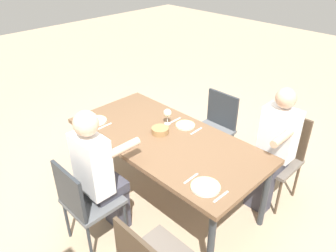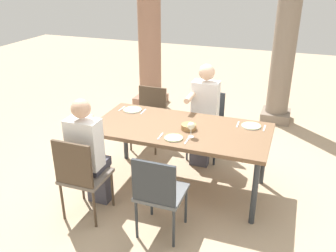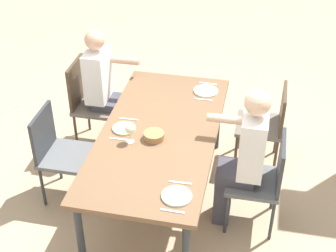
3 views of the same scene
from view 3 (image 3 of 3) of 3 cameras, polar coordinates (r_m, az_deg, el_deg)
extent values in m
plane|color=tan|center=(4.69, -0.95, -8.47)|extent=(16.00, 16.00, 0.00)
cube|color=brown|center=(4.20, -1.04, -0.96)|extent=(1.99, 0.96, 0.04)
cylinder|color=#2D3338|center=(5.12, 5.67, 0.86)|extent=(0.06, 0.06, 0.73)
cylinder|color=#2D3338|center=(5.24, -3.09, 1.88)|extent=(0.06, 0.06, 0.73)
cylinder|color=#2D3338|center=(3.91, -9.94, -12.63)|extent=(0.06, 0.06, 0.73)
cube|color=#6A6158|center=(4.93, 10.34, 0.07)|extent=(0.44, 0.44, 0.04)
cube|color=#473828|center=(4.83, 12.95, 1.80)|extent=(0.42, 0.03, 0.41)
cylinder|color=#473828|center=(5.22, 8.13, -0.61)|extent=(0.03, 0.03, 0.43)
cylinder|color=#473828|center=(4.92, 7.73, -3.12)|extent=(0.03, 0.03, 0.43)
cylinder|color=#473828|center=(5.23, 12.27, -1.10)|extent=(0.03, 0.03, 0.43)
cylinder|color=#473828|center=(4.92, 12.13, -3.64)|extent=(0.03, 0.03, 0.43)
cube|color=#6A6158|center=(5.18, -8.04, 2.28)|extent=(0.44, 0.44, 0.04)
cube|color=#473828|center=(5.12, -10.38, 4.78)|extent=(0.42, 0.03, 0.48)
cylinder|color=#473828|center=(5.11, -6.49, -1.30)|extent=(0.03, 0.03, 0.44)
cylinder|color=#473828|center=(5.41, -5.30, 1.03)|extent=(0.03, 0.03, 0.44)
cylinder|color=#473828|center=(5.23, -10.46, -0.78)|extent=(0.03, 0.03, 0.44)
cylinder|color=#473828|center=(5.52, -9.09, 1.47)|extent=(0.03, 0.03, 0.44)
cube|color=#5B5E61|center=(4.26, 9.67, -6.26)|extent=(0.44, 0.44, 0.04)
cube|color=#2D3338|center=(4.13, 12.73, -4.28)|extent=(0.42, 0.03, 0.44)
cylinder|color=#2D3338|center=(4.56, 7.17, -6.63)|extent=(0.03, 0.03, 0.43)
cylinder|color=#2D3338|center=(4.28, 6.63, -9.95)|extent=(0.03, 0.03, 0.43)
cylinder|color=#2D3338|center=(4.56, 11.94, -7.19)|extent=(0.03, 0.03, 0.43)
cylinder|color=#2D3338|center=(4.29, 11.76, -10.55)|extent=(0.03, 0.03, 0.43)
cube|color=#5B5E61|center=(4.55, -11.40, -3.39)|extent=(0.44, 0.44, 0.04)
cube|color=#2D3338|center=(4.50, -14.08, -0.84)|extent=(0.42, 0.03, 0.44)
cylinder|color=#2D3338|center=(4.50, -9.68, -7.52)|extent=(0.03, 0.03, 0.43)
cylinder|color=#2D3338|center=(4.77, -8.13, -4.53)|extent=(0.03, 0.03, 0.43)
cylinder|color=#2D3338|center=(4.64, -14.11, -6.75)|extent=(0.03, 0.03, 0.43)
cylinder|color=#2D3338|center=(4.90, -12.35, -3.89)|extent=(0.03, 0.03, 0.43)
cube|color=#3F3F4C|center=(4.41, 6.28, -8.01)|extent=(0.24, 0.14, 0.46)
cube|color=#3F3F4C|center=(4.22, 7.74, -5.38)|extent=(0.28, 0.32, 0.10)
cube|color=white|center=(4.02, 9.64, -2.10)|extent=(0.34, 0.20, 0.54)
sphere|color=beige|center=(3.80, 10.21, 2.62)|extent=(0.21, 0.21, 0.21)
cylinder|color=beige|center=(4.08, 6.58, 0.79)|extent=(0.07, 0.30, 0.07)
cube|color=#3F3F4C|center=(5.24, -5.43, -0.05)|extent=(0.24, 0.14, 0.46)
cube|color=#3F3F4C|center=(5.11, -6.57, 2.64)|extent=(0.28, 0.32, 0.10)
cube|color=white|center=(4.99, -8.02, 5.78)|extent=(0.34, 0.20, 0.52)
sphere|color=tan|center=(4.82, -8.38, 9.67)|extent=(0.19, 0.19, 0.19)
cylinder|color=tan|center=(4.98, -4.97, 7.45)|extent=(0.07, 0.30, 0.07)
cylinder|color=white|center=(4.75, 4.34, 4.00)|extent=(0.24, 0.24, 0.01)
torus|color=#A4C786|center=(4.75, 4.35, 4.07)|extent=(0.24, 0.24, 0.01)
cube|color=silver|center=(4.88, 4.60, 4.85)|extent=(0.02, 0.17, 0.01)
cube|color=silver|center=(4.63, 4.07, 3.04)|extent=(0.02, 0.17, 0.01)
cylinder|color=silver|center=(4.24, -5.03, -0.29)|extent=(0.20, 0.20, 0.01)
torus|color=#A0BE77|center=(4.24, -5.04, -0.21)|extent=(0.20, 0.20, 0.01)
cylinder|color=white|center=(4.09, -4.30, -1.77)|extent=(0.06, 0.06, 0.00)
cylinder|color=white|center=(4.07, -4.33, -1.25)|extent=(0.01, 0.01, 0.09)
sphere|color=#F2EFCC|center=(4.02, -4.38, -0.31)|extent=(0.08, 0.08, 0.08)
cube|color=silver|center=(4.36, -4.49, 0.79)|extent=(0.02, 0.17, 0.01)
cube|color=silver|center=(4.13, -5.60, -1.50)|extent=(0.02, 0.17, 0.01)
cylinder|color=white|center=(3.58, 0.98, -8.00)|extent=(0.22, 0.22, 0.01)
torus|color=#A4C786|center=(3.57, 0.99, -7.92)|extent=(0.22, 0.22, 0.01)
cube|color=silver|center=(3.69, 1.43, -6.48)|extent=(0.02, 0.17, 0.01)
cube|color=silver|center=(3.47, 0.50, -9.69)|extent=(0.02, 0.17, 0.01)
cylinder|color=#9E7547|center=(4.10, -1.61, -1.12)|extent=(0.17, 0.17, 0.06)
camera|label=1|loc=(5.40, 25.93, 24.05)|focal=35.13mm
camera|label=2|loc=(4.92, -52.73, 13.17)|focal=39.01mm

